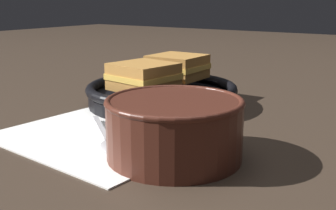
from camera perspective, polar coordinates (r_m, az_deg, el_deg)
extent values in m
plane|color=#382B21|center=(0.60, -2.30, -4.66)|extent=(4.00, 4.00, 0.00)
cube|color=white|center=(0.62, -8.96, -4.04)|extent=(0.30, 0.26, 0.00)
cylinder|color=#4C2319|center=(0.52, 0.87, -3.32)|extent=(0.17, 0.17, 0.08)
cylinder|color=#DB5B1E|center=(0.52, 0.88, -0.69)|extent=(0.15, 0.15, 0.01)
torus|color=#4C2319|center=(0.51, 0.88, 0.50)|extent=(0.17, 0.17, 0.01)
cube|color=#B7B7BC|center=(0.64, -9.08, -3.09)|extent=(0.10, 0.08, 0.01)
ellipsoid|color=#B7B7BC|center=(0.55, -7.72, -5.65)|extent=(0.06, 0.06, 0.01)
cylinder|color=black|center=(0.79, -0.86, 0.81)|extent=(0.27, 0.27, 0.02)
torus|color=black|center=(0.79, -0.86, 2.30)|extent=(0.28, 0.28, 0.02)
cube|color=#B27A38|center=(0.73, -3.31, 2.82)|extent=(0.11, 0.11, 0.02)
cube|color=gold|center=(0.73, -3.32, 3.90)|extent=(0.11, 0.11, 0.01)
cube|color=#B27A38|center=(0.73, -3.34, 4.98)|extent=(0.11, 0.11, 0.02)
cube|color=#B27A38|center=(0.83, 1.27, 4.26)|extent=(0.10, 0.09, 0.02)
cube|color=gold|center=(0.83, 1.28, 5.21)|extent=(0.10, 0.10, 0.01)
cube|color=#B27A38|center=(0.83, 1.28, 6.16)|extent=(0.10, 0.09, 0.02)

